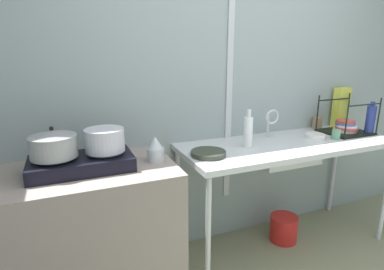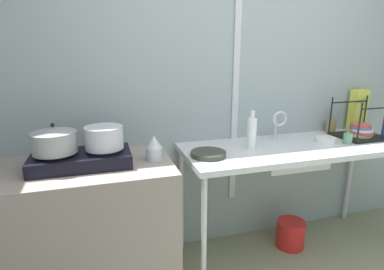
% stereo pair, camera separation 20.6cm
% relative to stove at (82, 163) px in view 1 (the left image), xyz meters
% --- Properties ---
extents(wall_back, '(4.56, 0.10, 2.47)m').
position_rel_stove_xyz_m(wall_back, '(1.15, 0.36, 0.31)').
color(wall_back, '#909FA1').
rests_on(wall_back, ground).
extents(wall_metal_strip, '(0.05, 0.01, 1.98)m').
position_rel_stove_xyz_m(wall_metal_strip, '(1.14, 0.31, 0.43)').
color(wall_metal_strip, silver).
extents(counter_concrete, '(1.23, 0.63, 0.89)m').
position_rel_stove_xyz_m(counter_concrete, '(-0.07, 0.00, -0.49)').
color(counter_concrete, gray).
rests_on(counter_concrete, ground).
extents(counter_sink, '(1.71, 0.63, 0.89)m').
position_rel_stove_xyz_m(counter_sink, '(1.51, 0.00, -0.11)').
color(counter_sink, silver).
rests_on(counter_sink, ground).
extents(stove, '(0.58, 0.31, 0.10)m').
position_rel_stove_xyz_m(stove, '(0.00, 0.00, 0.00)').
color(stove, black).
rests_on(stove, counter_concrete).
extents(pot_on_left_burner, '(0.26, 0.26, 0.18)m').
position_rel_stove_xyz_m(pot_on_left_burner, '(-0.14, 0.00, 0.13)').
color(pot_on_left_burner, '#96999A').
rests_on(pot_on_left_burner, stove).
extents(pot_on_right_burner, '(0.23, 0.23, 0.14)m').
position_rel_stove_xyz_m(pot_on_right_burner, '(0.14, 0.00, 0.12)').
color(pot_on_right_burner, silver).
rests_on(pot_on_right_burner, stove).
extents(percolator, '(0.11, 0.11, 0.16)m').
position_rel_stove_xyz_m(percolator, '(0.44, -0.02, 0.03)').
color(percolator, silver).
rests_on(percolator, counter_concrete).
extents(sink_basin, '(0.48, 0.34, 0.14)m').
position_rel_stove_xyz_m(sink_basin, '(1.45, -0.01, -0.12)').
color(sink_basin, silver).
rests_on(sink_basin, counter_sink).
extents(faucet, '(0.12, 0.07, 0.24)m').
position_rel_stove_xyz_m(faucet, '(1.45, 0.15, 0.11)').
color(faucet, silver).
rests_on(faucet, counter_sink).
extents(frying_pan, '(0.24, 0.24, 0.03)m').
position_rel_stove_xyz_m(frying_pan, '(0.80, -0.05, -0.03)').
color(frying_pan, '#30362A').
rests_on(frying_pan, counter_sink).
extents(dish_rack, '(0.38, 0.33, 0.31)m').
position_rel_stove_xyz_m(dish_rack, '(2.15, 0.05, 0.00)').
color(dish_rack, black).
rests_on(dish_rack, counter_sink).
extents(cup_by_rack, '(0.06, 0.06, 0.08)m').
position_rel_stove_xyz_m(cup_by_rack, '(1.91, -0.07, -0.01)').
color(cup_by_rack, '#598F72').
rests_on(cup_by_rack, counter_sink).
extents(small_bowl_on_drainboard, '(0.15, 0.15, 0.04)m').
position_rel_stove_xyz_m(small_bowl_on_drainboard, '(1.78, 0.01, -0.03)').
color(small_bowl_on_drainboard, white).
rests_on(small_bowl_on_drainboard, counter_sink).
extents(bottle_by_sink, '(0.07, 0.07, 0.28)m').
position_rel_stove_xyz_m(bottle_by_sink, '(1.16, 0.03, 0.07)').
color(bottle_by_sink, white).
rests_on(bottle_by_sink, counter_sink).
extents(bottle_by_rack, '(0.07, 0.07, 0.27)m').
position_rel_stove_xyz_m(bottle_by_rack, '(2.31, -0.05, 0.08)').
color(bottle_by_rack, navy).
rests_on(bottle_by_rack, counter_sink).
extents(cereal_box, '(0.16, 0.10, 0.36)m').
position_rel_stove_xyz_m(cereal_box, '(2.30, 0.26, 0.13)').
color(cereal_box, '#D6D847').
rests_on(cereal_box, counter_sink).
extents(utensil_jar, '(0.08, 0.08, 0.21)m').
position_rel_stove_xyz_m(utensil_jar, '(2.03, 0.25, 0.01)').
color(utensil_jar, '#947750').
rests_on(utensil_jar, counter_sink).
extents(bucket_on_floor, '(0.23, 0.23, 0.22)m').
position_rel_stove_xyz_m(bucket_on_floor, '(1.56, 0.03, -0.82)').
color(bucket_on_floor, red).
rests_on(bucket_on_floor, ground).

